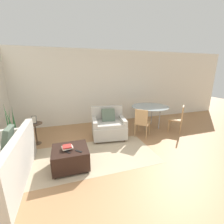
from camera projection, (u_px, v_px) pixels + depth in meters
ground_plane at (134, 180)px, 2.83m from camera, size 20.00×20.00×0.00m
wall_back at (94, 88)px, 5.70m from camera, size 12.00×0.06×2.75m
area_rug at (96, 155)px, 3.65m from camera, size 2.88×1.53×0.01m
couch at (1, 168)px, 2.70m from camera, size 0.92×2.06×0.91m
armchair at (109, 126)px, 4.57m from camera, size 1.07×0.92×0.92m
ottoman at (71, 157)px, 3.15m from camera, size 0.72×0.67×0.44m
book_stack at (67, 147)px, 3.06m from camera, size 0.24×0.20×0.08m
tv_remote_primary at (68, 152)px, 2.95m from camera, size 0.12×0.13×0.01m
tv_remote_secondary at (79, 151)px, 2.99m from camera, size 0.14×0.14×0.01m
potted_plant at (14, 139)px, 3.98m from camera, size 0.44×0.44×1.26m
side_table at (35, 130)px, 4.13m from camera, size 0.39×0.39×0.61m
picture_frame at (34, 120)px, 4.05m from camera, size 0.13×0.07×0.21m
dining_table at (150, 108)px, 5.32m from camera, size 1.29×1.29×0.78m
dining_chair_near_left at (142, 121)px, 4.54m from camera, size 0.59×0.59×0.90m
dining_chair_near_right at (179, 117)px, 4.94m from camera, size 0.59×0.59×0.90m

